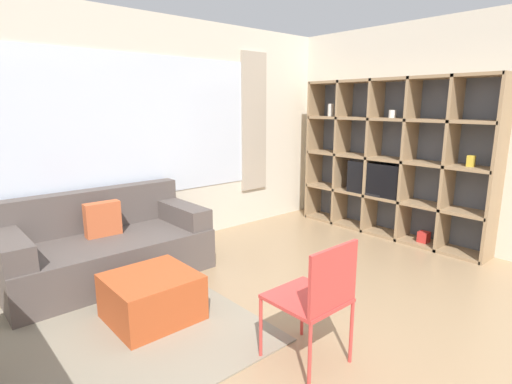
# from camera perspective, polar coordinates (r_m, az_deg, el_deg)

# --- Properties ---
(ground_plane) EXTENTS (16.00, 16.00, 0.00)m
(ground_plane) POSITION_cam_1_polar(r_m,az_deg,el_deg) (2.86, 15.88, -24.55)
(ground_plane) COLOR #9E7F5B
(wall_back) EXTENTS (6.94, 0.11, 2.70)m
(wall_back) POSITION_cam_1_polar(r_m,az_deg,el_deg) (4.78, -16.91, 7.77)
(wall_back) COLOR beige
(wall_back) RESTS_ON ground_plane
(wall_right) EXTENTS (0.07, 4.33, 2.70)m
(wall_right) POSITION_cam_1_polar(r_m,az_deg,el_deg) (5.61, 19.56, 8.13)
(wall_right) COLOR beige
(wall_right) RESTS_ON ground_plane
(area_rug) EXTENTS (2.51, 1.95, 0.01)m
(area_rug) POSITION_cam_1_polar(r_m,az_deg,el_deg) (3.31, -24.45, -19.57)
(area_rug) COLOR gray
(area_rug) RESTS_ON ground_plane
(shelving_unit) EXTENTS (0.37, 2.55, 2.02)m
(shelving_unit) POSITION_cam_1_polar(r_m,az_deg,el_deg) (5.46, 18.74, 4.40)
(shelving_unit) COLOR #515660
(shelving_unit) RESTS_ON ground_plane
(couch_main) EXTENTS (1.90, 0.95, 0.83)m
(couch_main) POSITION_cam_1_polar(r_m,az_deg,el_deg) (4.29, -20.62, -7.42)
(couch_main) COLOR #564C47
(couch_main) RESTS_ON ground_plane
(ottoman) EXTENTS (0.66, 0.63, 0.38)m
(ottoman) POSITION_cam_1_polar(r_m,az_deg,el_deg) (3.40, -14.65, -14.33)
(ottoman) COLOR #B74C23
(ottoman) RESTS_ON ground_plane
(folding_chair) EXTENTS (0.44, 0.46, 0.86)m
(folding_chair) POSITION_cam_1_polar(r_m,az_deg,el_deg) (2.65, 8.73, -14.15)
(folding_chair) COLOR #CC3D38
(folding_chair) RESTS_ON ground_plane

